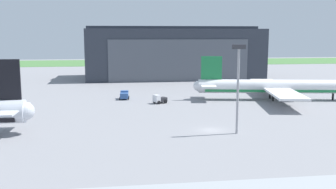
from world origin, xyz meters
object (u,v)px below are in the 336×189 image
airliner_far_right (278,87)px  ops_van (159,99)px  maintenance_hangar (173,53)px  apron_light_mast (238,81)px  stair_truck (124,95)px

airliner_far_right → ops_van: bearing=-178.4°
maintenance_hangar → apron_light_mast: 94.26m
maintenance_hangar → apron_light_mast: bearing=-91.6°
stair_truck → apron_light_mast: 46.09m
airliner_far_right → stair_truck: airliner_far_right is taller
airliner_far_right → ops_van: size_ratio=11.76×
ops_van → apron_light_mast: 35.69m
ops_van → apron_light_mast: apron_light_mast is taller
maintenance_hangar → ops_van: 63.19m
stair_truck → apron_light_mast: apron_light_mast is taller
airliner_far_right → stair_truck: (-41.95, 7.01, -2.43)m
ops_van → apron_light_mast: bearing=-72.6°
ops_van → maintenance_hangar: bearing=78.0°
maintenance_hangar → stair_truck: bearing=-112.4°
apron_light_mast → maintenance_hangar: bearing=88.4°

